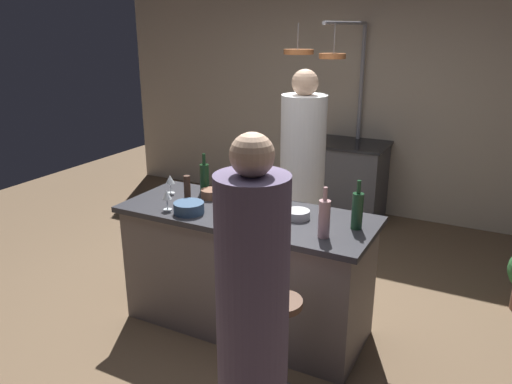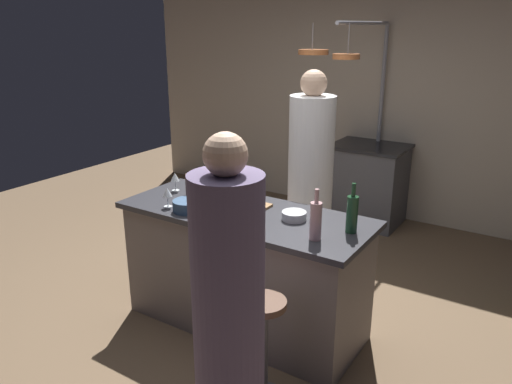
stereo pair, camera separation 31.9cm
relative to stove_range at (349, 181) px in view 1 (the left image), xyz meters
name	(u,v)px [view 1 (the left image)]	position (x,y,z in m)	size (l,w,h in m)	color
ground_plane	(247,323)	(0.00, -2.45, -0.45)	(9.00, 9.00, 0.00)	brown
back_wall	(364,101)	(0.00, 0.40, 0.85)	(6.40, 0.16, 2.60)	#BCAD99
kitchen_island	(246,269)	(0.00, -2.45, 0.01)	(1.80, 0.72, 0.90)	slate
stove_range	(349,181)	(0.00, 0.00, 0.00)	(0.80, 0.64, 0.89)	#47474C
chef	(302,184)	(0.02, -1.48, 0.39)	(0.38, 0.38, 1.80)	white
bar_stool_right	(279,346)	(0.55, -3.07, -0.07)	(0.28, 0.28, 0.68)	#4C4C51
guest_right	(252,314)	(0.56, -3.42, 0.34)	(0.36, 0.36, 1.69)	#594C6B
overhead_pot_rack	(336,77)	(-0.08, -0.42, 1.19)	(0.61, 1.31, 2.17)	gray
cutting_board	(246,206)	(-0.04, -2.36, 0.46)	(0.32, 0.22, 0.02)	#997047
pepper_mill	(187,190)	(-0.46, -2.50, 0.56)	(0.05, 0.05, 0.21)	#382319
wine_bottle_rose	(324,218)	(0.63, -2.61, 0.58)	(0.07, 0.07, 0.32)	#B78C8E
wine_bottle_green	(357,210)	(0.77, -2.39, 0.58)	(0.07, 0.07, 0.32)	#193D23
wine_bottle_red	(204,177)	(-0.50, -2.20, 0.57)	(0.07, 0.07, 0.30)	#143319
wine_glass_by_chef	(170,180)	(-0.71, -2.36, 0.56)	(0.07, 0.07, 0.15)	silver
wine_glass_near_left_guest	(259,205)	(0.15, -2.55, 0.56)	(0.07, 0.07, 0.15)	silver
wine_glass_near_right_guest	(167,196)	(-0.51, -2.67, 0.56)	(0.07, 0.07, 0.15)	silver
mixing_bowl_wooden	(211,194)	(-0.37, -2.31, 0.49)	(0.15, 0.15, 0.07)	brown
mixing_bowl_steel	(298,214)	(0.37, -2.40, 0.48)	(0.17, 0.17, 0.06)	#B7B7BC
mixing_bowl_blue	(189,208)	(-0.34, -2.65, 0.49)	(0.21, 0.21, 0.08)	#334C6B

